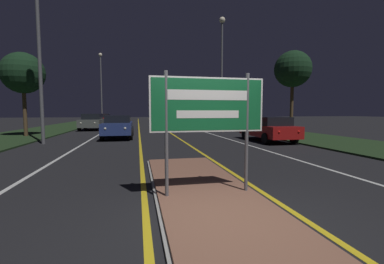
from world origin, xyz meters
The scene contains 22 objects.
ground_plane centered at (0.00, 0.00, 0.00)m, with size 160.00×160.00×0.00m, color black.
median_island centered at (0.00, 1.08, 0.04)m, with size 2.09×7.79×0.10m.
verge_left centered at (-9.50, 20.00, 0.04)m, with size 5.00×100.00×0.08m.
verge_right centered at (9.50, 20.00, 0.04)m, with size 5.00×100.00×0.08m.
centre_line_yellow_left centered at (-1.23, 25.00, 0.00)m, with size 0.12×70.00×0.01m.
centre_line_yellow_right centered at (1.23, 25.00, 0.00)m, with size 0.12×70.00×0.01m.
lane_line_white_left centered at (-4.20, 25.00, 0.00)m, with size 0.12×70.00×0.01m.
lane_line_white_right centered at (4.20, 25.00, 0.00)m, with size 0.12×70.00×0.01m.
edge_line_white_left centered at (-7.20, 25.00, 0.00)m, with size 0.10×70.00×0.01m.
edge_line_white_right centered at (7.20, 25.00, 0.00)m, with size 0.10×70.00×0.01m.
highway_sign centered at (0.00, 1.07, 1.76)m, with size 2.26×0.07×2.38m.
streetlight_left_near centered at (-6.26, 11.12, 6.25)m, with size 0.49×0.49×10.15m.
streetlight_left_far centered at (-6.33, 34.89, 6.29)m, with size 0.52×0.52×9.95m.
streetlight_right_near centered at (6.58, 19.94, 6.97)m, with size 0.57×0.57×10.59m.
car_receding_0 centered at (6.09, 9.87, 0.74)m, with size 1.90×4.32×1.42m.
car_receding_1 centered at (5.77, 21.71, 0.75)m, with size 1.98×4.82×1.41m.
car_approaching_0 centered at (-2.59, 13.71, 0.79)m, with size 1.89×4.77×1.48m.
car_approaching_1 centered at (-5.55, 21.85, 0.79)m, with size 1.97×4.30×1.53m.
car_approaching_2 centered at (-5.88, 31.91, 0.77)m, with size 2.03×4.10×1.46m.
warning_sign centered at (10.13, 21.26, 1.44)m, with size 0.60×0.06×2.26m.
roadside_palm_left centered at (-8.74, 15.45, 4.25)m, with size 2.70×2.70×5.54m.
roadside_palm_right centered at (9.89, 13.46, 4.81)m, with size 2.66×2.66×6.09m.
Camera 1 is at (-1.34, -3.74, 1.71)m, focal length 24.00 mm.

